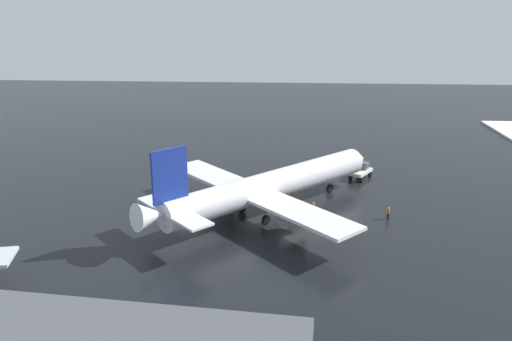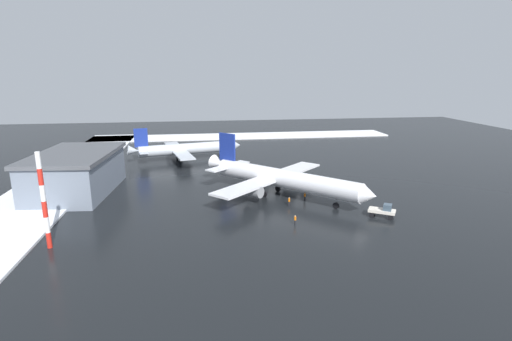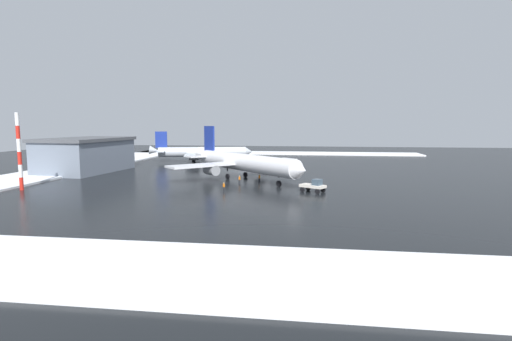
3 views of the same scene
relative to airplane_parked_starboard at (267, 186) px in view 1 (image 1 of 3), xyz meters
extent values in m
plane|color=black|center=(-11.03, 0.66, -3.91)|extent=(240.00, 240.00, 0.00)
cylinder|color=white|center=(0.69, 0.67, 0.00)|extent=(26.68, 26.07, 3.80)
cone|color=white|center=(13.67, 13.28, 0.00)|extent=(4.44, 4.46, 3.61)
cone|color=white|center=(-12.44, -12.09, 0.67)|extent=(5.11, 5.09, 3.69)
cube|color=white|center=(-8.09, 4.91, -0.34)|extent=(13.64, 13.84, 0.40)
cylinder|color=gray|center=(-6.13, 3.69, -1.46)|extent=(4.28, 4.25, 2.23)
cube|color=white|center=(4.67, -8.23, -0.34)|extent=(13.64, 13.84, 0.40)
cylinder|color=gray|center=(3.52, -6.24, -1.46)|extent=(4.28, 4.25, 2.23)
cube|color=navy|center=(-10.52, -10.22, 4.80)|extent=(3.48, 3.40, 6.25)
cube|color=white|center=(-12.69, -7.66, 0.44)|extent=(5.82, 5.87, 0.27)
cube|color=white|center=(-8.02, -12.47, 0.44)|extent=(5.82, 5.87, 0.27)
cylinder|color=black|center=(9.10, 8.85, -1.68)|extent=(0.27, 0.27, 0.78)
cylinder|color=black|center=(9.10, 8.85, -3.30)|extent=(1.15, 1.14, 1.23)
cylinder|color=black|center=(-3.42, 0.10, -1.68)|extent=(0.27, 0.27, 0.78)
cylinder|color=black|center=(-3.42, 0.10, -3.30)|extent=(1.15, 1.14, 1.23)
cylinder|color=black|center=(0.00, -3.42, -1.68)|extent=(0.27, 0.27, 0.78)
cylinder|color=black|center=(0.00, -3.42, -3.30)|extent=(1.15, 1.14, 1.23)
cube|color=silver|center=(14.53, 15.47, -2.76)|extent=(4.33, 5.06, 0.50)
cube|color=#3F5160|center=(15.03, 16.25, -1.96)|extent=(2.02, 1.99, 1.10)
cylinder|color=black|center=(14.56, 17.36, -3.46)|extent=(0.75, 0.93, 0.90)
cylinder|color=black|center=(16.23, 16.30, -3.46)|extent=(0.75, 0.93, 0.90)
cylinder|color=black|center=(12.83, 14.65, -3.46)|extent=(0.75, 0.93, 0.90)
cylinder|color=black|center=(14.50, 13.58, -3.46)|extent=(0.75, 0.93, 0.90)
cylinder|color=black|center=(15.89, -0.78, -3.49)|extent=(0.16, 0.16, 0.85)
cylinder|color=black|center=(16.09, -0.78, -3.49)|extent=(0.16, 0.16, 0.85)
cylinder|color=orange|center=(15.99, -0.78, -2.75)|extent=(0.36, 0.36, 0.62)
sphere|color=tan|center=(15.99, -0.78, -2.32)|extent=(0.24, 0.24, 0.24)
cylinder|color=black|center=(6.22, 0.51, -3.49)|extent=(0.16, 0.16, 0.85)
cylinder|color=black|center=(6.18, 0.31, -3.49)|extent=(0.16, 0.16, 0.85)
cylinder|color=orange|center=(6.20, 0.41, -2.75)|extent=(0.36, 0.36, 0.62)
sphere|color=tan|center=(6.20, 0.41, -2.32)|extent=(0.24, 0.24, 0.24)
cylinder|color=black|center=(3.51, 4.34, -3.49)|extent=(0.16, 0.16, 0.85)
cylinder|color=black|center=(3.58, 4.15, -3.49)|extent=(0.16, 0.16, 0.85)
cylinder|color=orange|center=(3.55, 4.25, -2.75)|extent=(0.36, 0.36, 0.62)
sphere|color=tan|center=(3.55, 4.25, -2.32)|extent=(0.24, 0.24, 0.24)
camera|label=1|loc=(2.56, -62.20, 22.88)|focal=35.00mm
camera|label=2|loc=(77.95, -16.49, 21.62)|focal=28.00mm
camera|label=3|loc=(87.20, 14.90, 8.65)|focal=28.00mm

